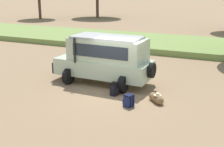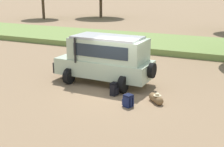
{
  "view_description": "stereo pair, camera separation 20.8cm",
  "coord_description": "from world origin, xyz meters",
  "px_view_note": "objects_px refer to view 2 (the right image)",
  "views": [
    {
      "loc": [
        5.56,
        -12.65,
        5.01
      ],
      "look_at": [
        -0.01,
        -0.18,
        1.0
      ],
      "focal_mm": 50.0,
      "sensor_mm": 36.0,
      "label": 1
    },
    {
      "loc": [
        5.75,
        -12.57,
        5.01
      ],
      "look_at": [
        -0.01,
        -0.18,
        1.0
      ],
      "focal_mm": 50.0,
      "sensor_mm": 36.0,
      "label": 2
    }
  ],
  "objects_px": {
    "backpack_beside_front_wheel": "(128,101)",
    "backpack_cluster_center": "(114,89)",
    "safari_vehicle": "(106,58)",
    "duffel_bag_low_black_case": "(156,99)"
  },
  "relations": [
    {
      "from": "safari_vehicle",
      "to": "backpack_cluster_center",
      "type": "height_order",
      "value": "safari_vehicle"
    },
    {
      "from": "duffel_bag_low_black_case",
      "to": "backpack_cluster_center",
      "type": "bearing_deg",
      "value": 178.36
    },
    {
      "from": "backpack_beside_front_wheel",
      "to": "backpack_cluster_center",
      "type": "xyz_separation_m",
      "value": [
        -1.09,
        0.98,
        0.04
      ]
    },
    {
      "from": "backpack_beside_front_wheel",
      "to": "backpack_cluster_center",
      "type": "height_order",
      "value": "backpack_cluster_center"
    },
    {
      "from": "backpack_cluster_center",
      "to": "duffel_bag_low_black_case",
      "type": "xyz_separation_m",
      "value": [
        2.02,
        -0.06,
        -0.11
      ]
    },
    {
      "from": "backpack_beside_front_wheel",
      "to": "duffel_bag_low_black_case",
      "type": "xyz_separation_m",
      "value": [
        0.93,
        0.93,
        -0.08
      ]
    },
    {
      "from": "backpack_beside_front_wheel",
      "to": "safari_vehicle",
      "type": "bearing_deg",
      "value": 131.97
    },
    {
      "from": "backpack_cluster_center",
      "to": "duffel_bag_low_black_case",
      "type": "relative_size",
      "value": 0.76
    },
    {
      "from": "safari_vehicle",
      "to": "duffel_bag_low_black_case",
      "type": "height_order",
      "value": "safari_vehicle"
    },
    {
      "from": "safari_vehicle",
      "to": "backpack_beside_front_wheel",
      "type": "height_order",
      "value": "safari_vehicle"
    }
  ]
}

